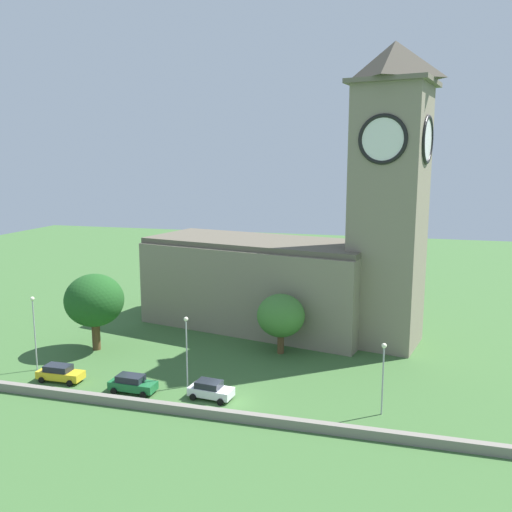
% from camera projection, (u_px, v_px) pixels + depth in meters
% --- Properties ---
extents(ground_plane, '(200.00, 200.00, 0.00)m').
position_uv_depth(ground_plane, '(267.00, 348.00, 64.10)').
color(ground_plane, '#3D6633').
extents(church, '(37.53, 18.66, 34.69)m').
position_uv_depth(church, '(298.00, 257.00, 69.28)').
color(church, gray).
rests_on(church, ground).
extents(quay_barrier, '(51.87, 0.70, 0.84)m').
position_uv_depth(quay_barrier, '(215.00, 414.00, 46.61)').
color(quay_barrier, gray).
rests_on(quay_barrier, ground).
extents(car_yellow, '(4.66, 2.07, 1.66)m').
position_uv_depth(car_yellow, '(60.00, 373.00, 54.39)').
color(car_yellow, gold).
rests_on(car_yellow, ground).
extents(car_green, '(4.54, 2.11, 1.68)m').
position_uv_depth(car_green, '(132.00, 384.00, 51.76)').
color(car_green, '#1E6B38').
rests_on(car_green, ground).
extents(car_white, '(4.26, 2.48, 1.67)m').
position_uv_depth(car_white, '(210.00, 390.00, 50.42)').
color(car_white, silver).
rests_on(car_white, ground).
extents(streetlamp_west_end, '(0.44, 0.44, 7.93)m').
position_uv_depth(streetlamp_west_end, '(34.00, 322.00, 56.53)').
color(streetlamp_west_end, '#9EA0A5').
rests_on(streetlamp_west_end, ground).
extents(streetlamp_west_mid, '(0.44, 0.44, 7.03)m').
position_uv_depth(streetlamp_west_mid, '(186.00, 340.00, 52.40)').
color(streetlamp_west_mid, '#9EA0A5').
rests_on(streetlamp_west_mid, ground).
extents(streetlamp_central, '(0.44, 0.44, 6.45)m').
position_uv_depth(streetlamp_central, '(383.00, 367.00, 46.63)').
color(streetlamp_central, '#9EA0A5').
rests_on(streetlamp_central, ground).
extents(tree_churchyard, '(5.42, 5.42, 6.90)m').
position_uv_depth(tree_churchyard, '(281.00, 316.00, 61.65)').
color(tree_churchyard, brown).
rests_on(tree_churchyard, ground).
extents(tree_by_tower, '(6.74, 6.74, 8.94)m').
position_uv_depth(tree_by_tower, '(94.00, 301.00, 62.66)').
color(tree_by_tower, brown).
rests_on(tree_by_tower, ground).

